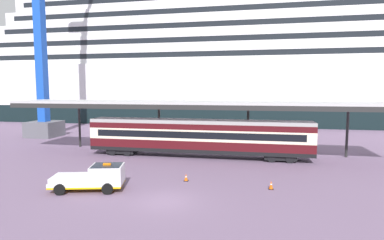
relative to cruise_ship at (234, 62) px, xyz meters
name	(u,v)px	position (x,y,z in m)	size (l,w,h in m)	color
ground_plane	(165,201)	(-1.04, -56.04, -13.83)	(400.00, 400.00, 0.00)	slate
cruise_ship	(234,62)	(0.00, 0.00, 0.00)	(127.55, 29.01, 40.82)	black
platform_canopy	(199,104)	(-1.24, -41.91, -7.96)	(42.74, 5.80, 6.10)	#B9B9B9
train_carriage	(198,136)	(-1.24, -42.31, -11.51)	(24.21, 2.81, 4.11)	black
service_truck	(95,177)	(-6.79, -54.84, -12.84)	(5.53, 3.19, 2.02)	white
traffic_cone_near	(271,185)	(6.03, -52.17, -13.50)	(0.36, 0.36, 0.67)	black
traffic_cone_mid	(186,177)	(-0.64, -51.34, -13.53)	(0.36, 0.36, 0.60)	black
dockside_crane	(41,5)	(-27.06, -32.49, 6.20)	(10.69, 4.40, 64.36)	#595960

